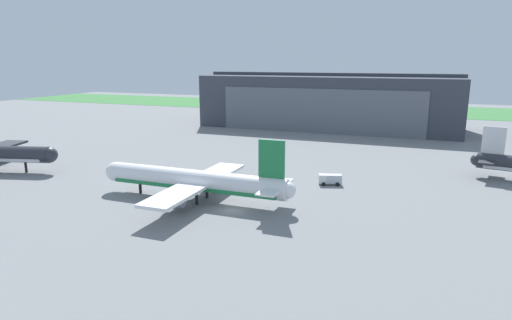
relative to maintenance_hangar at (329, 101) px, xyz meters
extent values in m
plane|color=slate|center=(5.10, -101.40, -9.88)|extent=(440.00, 440.00, 0.00)
cube|color=#3E7D3F|center=(5.10, 71.28, -9.84)|extent=(440.00, 56.00, 0.08)
cube|color=#383D47|center=(0.00, 0.09, -0.14)|extent=(94.35, 32.24, 19.48)
cube|color=slate|center=(0.00, -16.18, -2.09)|extent=(71.71, 0.30, 15.59)
cube|color=#383D47|center=(0.00, 0.09, 10.20)|extent=(94.35, 7.74, 1.20)
sphere|color=#282B33|center=(46.49, -60.89, -6.15)|extent=(2.71, 2.71, 2.71)
cube|color=silver|center=(49.23, -61.38, -1.47)|extent=(4.53, 1.20, 5.90)
cube|color=#282B33|center=(48.08, -63.84, -5.80)|extent=(3.95, 5.34, 0.28)
cube|color=#282B33|center=(49.01, -58.67, -5.80)|extent=(3.95, 5.34, 0.28)
cylinder|color=white|center=(-3.51, -98.91, -5.98)|extent=(35.49, 3.91, 3.84)
sphere|color=white|center=(-21.25, -98.95, -5.98)|extent=(3.69, 3.69, 3.69)
sphere|color=white|center=(14.24, -98.88, -5.98)|extent=(3.00, 3.00, 3.00)
cube|color=#1E7A42|center=(-3.51, -98.91, -7.04)|extent=(32.65, 3.94, 0.67)
cube|color=#1E7A42|center=(11.40, -98.88, -0.79)|extent=(4.61, 0.41, 6.53)
cube|color=white|center=(12.10, -95.99, -5.59)|extent=(3.20, 5.38, 0.28)
cube|color=white|center=(12.11, -101.77, -5.59)|extent=(3.20, 5.38, 0.28)
cube|color=white|center=(-2.81, -90.79, -6.46)|extent=(5.71, 14.14, 0.56)
cube|color=white|center=(-2.78, -107.03, -6.46)|extent=(5.71, 14.14, 0.56)
cylinder|color=gray|center=(-3.61, -91.92, -7.82)|extent=(3.65, 2.12, 2.11)
cylinder|color=gray|center=(-3.58, -105.90, -7.82)|extent=(3.65, 2.12, 2.11)
cylinder|color=black|center=(-15.57, -98.94, -8.89)|extent=(0.56, 0.56, 1.98)
cylinder|color=black|center=(-2.09, -96.89, -8.89)|extent=(0.56, 0.56, 1.98)
cylinder|color=black|center=(-2.08, -100.93, -8.89)|extent=(0.56, 0.56, 1.98)
sphere|color=#282B33|center=(-44.16, -93.21, -5.61)|extent=(3.62, 3.62, 3.62)
cylinder|color=black|center=(-49.99, -94.84, -8.69)|extent=(0.56, 0.56, 2.38)
cube|color=silver|center=(16.06, -80.02, -8.59)|extent=(1.96, 2.14, 1.80)
cube|color=#B7BCC6|center=(18.28, -79.27, -8.60)|extent=(3.61, 2.69, 1.78)
cylinder|color=black|center=(15.94, -79.04, -9.49)|extent=(0.82, 0.49, 0.77)
cylinder|color=black|center=(16.56, -80.88, -9.49)|extent=(0.82, 0.49, 0.77)
cylinder|color=black|center=(18.61, -78.14, -9.49)|extent=(0.82, 0.49, 0.77)
cylinder|color=black|center=(19.23, -79.98, -9.49)|extent=(0.82, 0.49, 0.77)
camera|label=1|loc=(35.01, -166.87, 15.57)|focal=30.72mm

